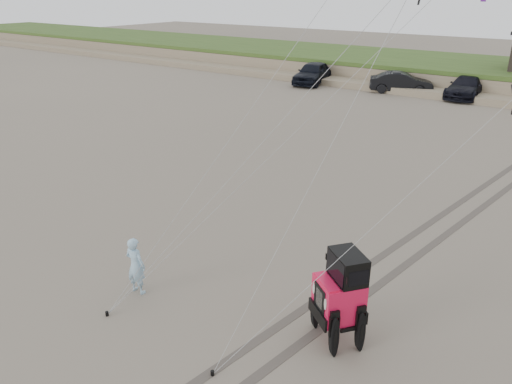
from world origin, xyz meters
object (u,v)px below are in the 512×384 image
jeep (338,306)px  truck_b (401,82)px  truck_a (313,73)px  man (136,266)px  truck_c (467,87)px

jeep → truck_b: bearing=145.7°
truck_a → man: size_ratio=3.25×
truck_b → truck_c: 4.71m
truck_c → jeep: (5.01, -29.93, 0.10)m
truck_b → truck_c: bearing=-100.2°
truck_c → man: (-0.20, -31.37, 0.02)m
truck_a → truck_b: (7.34, 0.77, -0.12)m
truck_a → man: (11.73, -29.51, -0.09)m
man → jeep: bearing=-170.5°
truck_c → jeep: 30.35m
truck_a → man: 31.76m
truck_c → man: size_ratio=3.37×
truck_a → truck_b: truck_a is taller
truck_a → man: truck_a is taller
truck_c → man: man is taller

